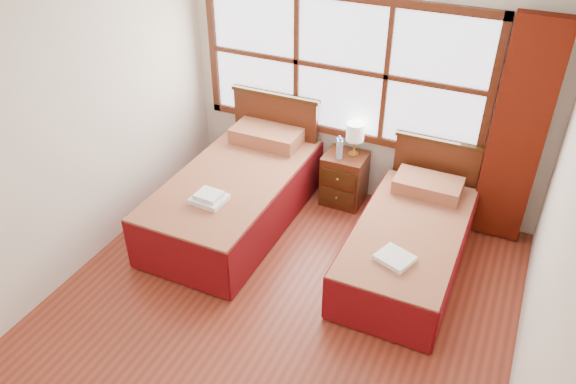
% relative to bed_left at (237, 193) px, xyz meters
% --- Properties ---
extents(floor, '(4.50, 4.50, 0.00)m').
position_rel_bed_left_xyz_m(floor, '(0.98, -1.20, -0.34)').
color(floor, maroon).
rests_on(floor, ground).
extents(ceiling, '(4.50, 4.50, 0.00)m').
position_rel_bed_left_xyz_m(ceiling, '(0.98, -1.20, 2.26)').
color(ceiling, white).
rests_on(ceiling, wall_back).
extents(wall_back, '(4.00, 0.00, 4.00)m').
position_rel_bed_left_xyz_m(wall_back, '(0.98, 1.05, 0.96)').
color(wall_back, silver).
rests_on(wall_back, floor).
extents(wall_left, '(0.00, 4.50, 4.50)m').
position_rel_bed_left_xyz_m(wall_left, '(-1.02, -1.20, 0.96)').
color(wall_left, silver).
rests_on(wall_left, floor).
extents(wall_right, '(0.00, 4.50, 4.50)m').
position_rel_bed_left_xyz_m(wall_right, '(2.98, -1.20, 0.96)').
color(wall_right, silver).
rests_on(wall_right, floor).
extents(window, '(3.16, 0.06, 1.56)m').
position_rel_bed_left_xyz_m(window, '(0.73, 1.02, 1.16)').
color(window, white).
rests_on(window, wall_back).
extents(curtain, '(0.50, 0.16, 2.30)m').
position_rel_bed_left_xyz_m(curtain, '(2.58, 0.91, 0.83)').
color(curtain, '#5D1509').
rests_on(curtain, wall_back).
extents(bed_left, '(1.14, 2.21, 1.11)m').
position_rel_bed_left_xyz_m(bed_left, '(0.00, 0.00, 0.00)').
color(bed_left, '#3A200C').
rests_on(bed_left, floor).
extents(bed_right, '(0.98, 2.00, 0.95)m').
position_rel_bed_left_xyz_m(bed_right, '(1.88, 0.00, -0.05)').
color(bed_right, '#3A200C').
rests_on(bed_right, floor).
extents(nightstand, '(0.46, 0.45, 0.61)m').
position_rel_bed_left_xyz_m(nightstand, '(0.93, 0.80, -0.03)').
color(nightstand, '#4D2110').
rests_on(nightstand, floor).
extents(towels_left, '(0.33, 0.29, 0.09)m').
position_rel_bed_left_xyz_m(towels_left, '(0.02, -0.57, 0.30)').
color(towels_left, white).
rests_on(towels_left, bed_left).
extents(towels_right, '(0.36, 0.34, 0.05)m').
position_rel_bed_left_xyz_m(towels_right, '(1.87, -0.56, 0.19)').
color(towels_right, white).
rests_on(towels_right, bed_right).
extents(lamp, '(0.20, 0.20, 0.38)m').
position_rel_bed_left_xyz_m(lamp, '(1.00, 0.85, 0.54)').
color(lamp, gold).
rests_on(lamp, nightstand).
extents(bottle_near, '(0.06, 0.06, 0.24)m').
position_rel_bed_left_xyz_m(bottle_near, '(0.88, 0.71, 0.38)').
color(bottle_near, '#A0B7CE').
rests_on(bottle_near, nightstand).
extents(bottle_far, '(0.06, 0.06, 0.23)m').
position_rel_bed_left_xyz_m(bottle_far, '(0.85, 0.78, 0.37)').
color(bottle_far, '#A0B7CE').
rests_on(bottle_far, nightstand).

